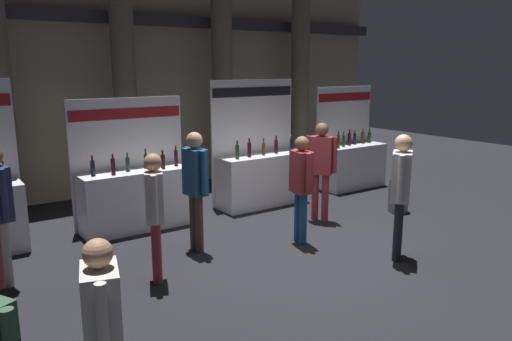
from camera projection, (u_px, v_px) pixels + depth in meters
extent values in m
plane|color=black|center=(304.00, 248.00, 7.53)|extent=(24.57, 24.57, 0.00)
cube|color=gray|center=(159.00, 37.00, 10.88)|extent=(12.29, 0.25, 6.69)
cube|color=#2D2D33|center=(164.00, 20.00, 10.56)|extent=(12.29, 0.20, 0.24)
cylinder|color=#665B4C|center=(124.00, 64.00, 9.73)|extent=(0.46, 0.46, 5.51)
cylinder|color=#665B4C|center=(222.00, 64.00, 10.99)|extent=(0.46, 0.46, 5.51)
cylinder|color=#665B4C|center=(300.00, 65.00, 12.26)|extent=(0.46, 0.46, 5.51)
cylinder|color=black|center=(4.00, 175.00, 7.16)|extent=(0.07, 0.07, 0.27)
cylinder|color=black|center=(3.00, 164.00, 7.13)|extent=(0.03, 0.03, 0.06)
cylinder|color=red|center=(3.00, 161.00, 7.12)|extent=(0.03, 0.03, 0.02)
cube|color=white|center=(138.00, 200.00, 8.33)|extent=(1.89, 0.60, 1.01)
cube|color=white|center=(129.00, 162.00, 8.48)|extent=(1.98, 0.04, 2.20)
cube|color=maroon|center=(127.00, 114.00, 8.29)|extent=(1.93, 0.01, 0.18)
cylinder|color=black|center=(93.00, 168.00, 7.81)|extent=(0.07, 0.07, 0.25)
cylinder|color=black|center=(92.00, 159.00, 7.78)|extent=(0.03, 0.03, 0.06)
cylinder|color=red|center=(92.00, 156.00, 7.77)|extent=(0.03, 0.03, 0.02)
cylinder|color=black|center=(113.00, 167.00, 7.89)|extent=(0.07, 0.07, 0.26)
cylinder|color=black|center=(113.00, 157.00, 7.86)|extent=(0.03, 0.03, 0.06)
cylinder|color=red|center=(112.00, 154.00, 7.85)|extent=(0.03, 0.03, 0.02)
cylinder|color=#19381E|center=(128.00, 164.00, 8.15)|extent=(0.07, 0.07, 0.23)
cylinder|color=#19381E|center=(127.00, 156.00, 8.12)|extent=(0.03, 0.03, 0.07)
cylinder|color=red|center=(127.00, 153.00, 8.11)|extent=(0.03, 0.03, 0.02)
cylinder|color=#19381E|center=(146.00, 162.00, 8.22)|extent=(0.06, 0.06, 0.27)
cylinder|color=#19381E|center=(145.00, 152.00, 8.19)|extent=(0.03, 0.03, 0.08)
cylinder|color=red|center=(145.00, 149.00, 8.18)|extent=(0.03, 0.03, 0.02)
cylinder|color=black|center=(163.00, 162.00, 8.37)|extent=(0.08, 0.08, 0.24)
cylinder|color=black|center=(162.00, 153.00, 8.33)|extent=(0.03, 0.03, 0.08)
cylinder|color=gold|center=(162.00, 150.00, 8.32)|extent=(0.03, 0.03, 0.02)
cylinder|color=black|center=(176.00, 158.00, 8.60)|extent=(0.06, 0.06, 0.28)
cylinder|color=black|center=(176.00, 148.00, 8.56)|extent=(0.03, 0.03, 0.07)
cylinder|color=gold|center=(176.00, 146.00, 8.55)|extent=(0.03, 0.03, 0.02)
cube|color=white|center=(263.00, 180.00, 9.77)|extent=(1.82, 0.60, 1.01)
cube|color=white|center=(253.00, 142.00, 9.89)|extent=(1.91, 0.04, 2.46)
cube|color=black|center=(253.00, 92.00, 9.67)|extent=(1.86, 0.01, 0.18)
cylinder|color=#19381E|center=(237.00, 152.00, 9.21)|extent=(0.07, 0.07, 0.26)
cylinder|color=#19381E|center=(237.00, 143.00, 9.18)|extent=(0.03, 0.03, 0.07)
cylinder|color=black|center=(237.00, 141.00, 9.17)|extent=(0.03, 0.03, 0.02)
cylinder|color=black|center=(249.00, 150.00, 9.42)|extent=(0.07, 0.07, 0.27)
cylinder|color=black|center=(249.00, 141.00, 9.38)|extent=(0.03, 0.03, 0.08)
cylinder|color=gold|center=(249.00, 138.00, 9.37)|extent=(0.03, 0.03, 0.02)
cylinder|color=#472D14|center=(264.00, 149.00, 9.62)|extent=(0.06, 0.06, 0.23)
cylinder|color=#472D14|center=(264.00, 141.00, 9.59)|extent=(0.03, 0.03, 0.09)
cylinder|color=black|center=(264.00, 138.00, 9.57)|extent=(0.03, 0.03, 0.02)
cylinder|color=black|center=(276.00, 147.00, 9.82)|extent=(0.07, 0.07, 0.26)
cylinder|color=black|center=(276.00, 138.00, 9.79)|extent=(0.03, 0.03, 0.09)
cylinder|color=gold|center=(276.00, 135.00, 9.78)|extent=(0.03, 0.03, 0.02)
cylinder|color=black|center=(291.00, 146.00, 9.94)|extent=(0.06, 0.06, 0.26)
cylinder|color=black|center=(291.00, 137.00, 9.90)|extent=(0.03, 0.03, 0.07)
cylinder|color=gold|center=(291.00, 135.00, 9.89)|extent=(0.03, 0.03, 0.02)
cube|color=white|center=(353.00, 166.00, 11.20)|extent=(1.57, 0.60, 0.98)
cube|color=white|center=(343.00, 136.00, 11.33)|extent=(1.65, 0.04, 2.27)
cube|color=maroon|center=(345.00, 97.00, 11.13)|extent=(1.60, 0.01, 0.18)
cylinder|color=#472D14|center=(338.00, 142.00, 10.67)|extent=(0.07, 0.07, 0.28)
cylinder|color=#472D14|center=(338.00, 133.00, 10.63)|extent=(0.03, 0.03, 0.08)
cylinder|color=gold|center=(339.00, 131.00, 10.62)|extent=(0.03, 0.03, 0.02)
cylinder|color=#19381E|center=(343.00, 141.00, 10.84)|extent=(0.06, 0.06, 0.25)
cylinder|color=#19381E|center=(344.00, 134.00, 10.81)|extent=(0.03, 0.03, 0.07)
cylinder|color=black|center=(344.00, 132.00, 10.80)|extent=(0.03, 0.03, 0.02)
cylinder|color=black|center=(349.00, 139.00, 11.04)|extent=(0.07, 0.07, 0.27)
cylinder|color=black|center=(350.00, 131.00, 11.00)|extent=(0.03, 0.03, 0.08)
cylinder|color=red|center=(350.00, 129.00, 10.99)|extent=(0.03, 0.03, 0.02)
cylinder|color=black|center=(355.00, 139.00, 11.19)|extent=(0.07, 0.07, 0.24)
cylinder|color=black|center=(355.00, 132.00, 11.16)|extent=(0.03, 0.03, 0.06)
cylinder|color=red|center=(355.00, 130.00, 11.15)|extent=(0.03, 0.03, 0.02)
cylinder|color=#472D14|center=(363.00, 138.00, 11.33)|extent=(0.07, 0.07, 0.26)
cylinder|color=#472D14|center=(363.00, 130.00, 11.29)|extent=(0.03, 0.03, 0.09)
cylinder|color=gold|center=(363.00, 128.00, 11.28)|extent=(0.03, 0.03, 0.02)
cylinder|color=#19381E|center=(369.00, 137.00, 11.43)|extent=(0.07, 0.07, 0.24)
cylinder|color=#19381E|center=(370.00, 131.00, 11.40)|extent=(0.03, 0.03, 0.07)
cylinder|color=black|center=(370.00, 129.00, 11.39)|extent=(0.03, 0.03, 0.02)
cylinder|color=slate|center=(398.00, 197.00, 9.37)|extent=(0.38, 0.38, 0.57)
torus|color=black|center=(399.00, 181.00, 9.31)|extent=(0.37, 0.37, 0.02)
cylinder|color=maroon|center=(157.00, 253.00, 6.23)|extent=(0.12, 0.12, 0.81)
cylinder|color=maroon|center=(157.00, 249.00, 6.37)|extent=(0.12, 0.12, 0.81)
cube|color=silver|center=(154.00, 197.00, 6.14)|extent=(0.34, 0.41, 0.64)
sphere|color=tan|center=(153.00, 162.00, 6.05)|extent=(0.22, 0.22, 0.22)
cylinder|color=silver|center=(154.00, 200.00, 5.93)|extent=(0.08, 0.08, 0.61)
cylinder|color=silver|center=(154.00, 191.00, 6.35)|extent=(0.08, 0.08, 0.61)
cube|color=silver|center=(102.00, 308.00, 3.45)|extent=(0.36, 0.47, 0.60)
sphere|color=tan|center=(98.00, 253.00, 3.36)|extent=(0.21, 0.21, 0.21)
cylinder|color=silver|center=(103.00, 324.00, 3.21)|extent=(0.08, 0.08, 0.57)
cylinder|color=silver|center=(100.00, 291.00, 3.68)|extent=(0.08, 0.08, 0.57)
cylinder|color=maroon|center=(315.00, 197.00, 8.85)|extent=(0.12, 0.12, 0.85)
cylinder|color=maroon|center=(325.00, 197.00, 8.79)|extent=(0.12, 0.12, 0.85)
cube|color=maroon|center=(321.00, 155.00, 8.67)|extent=(0.41, 0.45, 0.67)
sphere|color=brown|center=(322.00, 129.00, 8.57)|extent=(0.23, 0.23, 0.23)
cylinder|color=maroon|center=(308.00, 154.00, 8.74)|extent=(0.08, 0.08, 0.64)
cylinder|color=maroon|center=(335.00, 155.00, 8.58)|extent=(0.08, 0.08, 0.64)
cylinder|color=#23232D|center=(398.00, 228.00, 7.12)|extent=(0.12, 0.12, 0.87)
cylinder|color=#23232D|center=(398.00, 232.00, 6.95)|extent=(0.12, 0.12, 0.87)
cube|color=silver|center=(401.00, 176.00, 6.87)|extent=(0.51, 0.47, 0.69)
sphere|color=tan|center=(404.00, 143.00, 6.77)|extent=(0.24, 0.24, 0.24)
cylinder|color=silver|center=(402.00, 171.00, 7.12)|extent=(0.08, 0.08, 0.65)
cylinder|color=silver|center=(401.00, 179.00, 6.62)|extent=(0.08, 0.08, 0.65)
cylinder|color=navy|center=(303.00, 219.00, 7.61)|extent=(0.12, 0.12, 0.81)
cylinder|color=navy|center=(298.00, 216.00, 7.75)|extent=(0.12, 0.12, 0.81)
cube|color=maroon|center=(301.00, 172.00, 7.53)|extent=(0.31, 0.39, 0.64)
sphere|color=brown|center=(302.00, 143.00, 7.44)|extent=(0.22, 0.22, 0.22)
cylinder|color=maroon|center=(308.00, 174.00, 7.33)|extent=(0.08, 0.08, 0.61)
cylinder|color=maroon|center=(295.00, 168.00, 7.72)|extent=(0.08, 0.08, 0.61)
cylinder|color=#47382D|center=(199.00, 224.00, 7.28)|extent=(0.12, 0.12, 0.87)
cylinder|color=#47382D|center=(194.00, 222.00, 7.39)|extent=(0.12, 0.12, 0.87)
cube|color=navy|center=(195.00, 172.00, 7.18)|extent=(0.26, 0.38, 0.69)
sphere|color=tan|center=(194.00, 140.00, 7.08)|extent=(0.24, 0.24, 0.24)
cylinder|color=navy|center=(204.00, 173.00, 7.00)|extent=(0.08, 0.08, 0.65)
cylinder|color=navy|center=(187.00, 168.00, 7.34)|extent=(0.08, 0.08, 0.65)
cylinder|color=#ADA393|center=(6.00, 254.00, 6.13)|extent=(0.12, 0.12, 0.86)
cylinder|color=#ADA393|center=(1.00, 251.00, 6.24)|extent=(0.12, 0.12, 0.86)
cylinder|color=navy|center=(4.00, 196.00, 5.85)|extent=(0.08, 0.08, 0.65)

